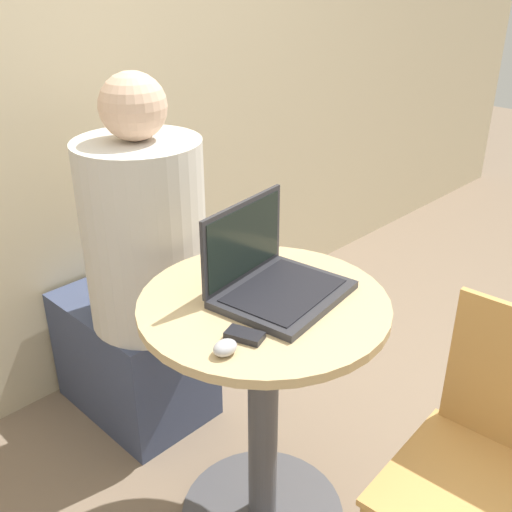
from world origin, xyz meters
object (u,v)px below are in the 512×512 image
laptop (271,278)px  chair_empty (489,478)px  person_seated (139,292)px  cell_phone (245,335)px

laptop → chair_empty: bearing=-76.7°
laptop → person_seated: size_ratio=0.28×
chair_empty → person_seated: person_seated is taller
chair_empty → person_seated: size_ratio=0.66×
laptop → cell_phone: 0.22m
laptop → chair_empty: 0.70m
laptop → cell_phone: bearing=-152.9°
person_seated → cell_phone: bearing=-105.1°
cell_phone → person_seated: size_ratio=0.08×
laptop → chair_empty: laptop is taller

